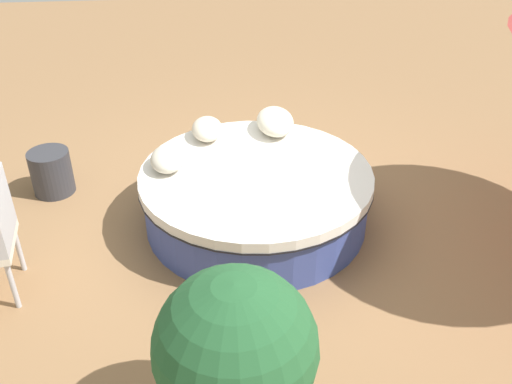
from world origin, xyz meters
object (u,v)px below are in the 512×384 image
throw_pillow_2 (168,159)px  planter (236,357)px  throw_pillow_0 (275,121)px  side_table (51,172)px  throw_pillow_1 (207,129)px  round_bed (256,196)px

throw_pillow_2 → planter: bearing=-169.2°
throw_pillow_0 → planter: bearing=169.1°
side_table → throw_pillow_2: bearing=-114.8°
throw_pillow_1 → throw_pillow_2: size_ratio=1.03×
throw_pillow_1 → side_table: throw_pillow_1 is taller
throw_pillow_2 → side_table: size_ratio=0.96×
round_bed → throw_pillow_0: throw_pillow_0 is taller
round_bed → side_table: 2.04m
round_bed → side_table: round_bed is taller
planter → throw_pillow_2: bearing=10.8°
round_bed → throw_pillow_1: bearing=30.3°
round_bed → throw_pillow_0: 0.88m
throw_pillow_2 → side_table: (0.54, 1.16, -0.39)m
throw_pillow_2 → side_table: throw_pillow_2 is taller
throw_pillow_0 → throw_pillow_1: 0.66m
throw_pillow_2 → round_bed: bearing=-100.8°
throw_pillow_1 → round_bed: bearing=-149.7°
planter → side_table: (2.86, 1.61, -0.48)m
throw_pillow_1 → planter: size_ratio=0.36×
throw_pillow_2 → planter: (-2.33, -0.45, 0.09)m
throw_pillow_0 → side_table: 2.22m
round_bed → throw_pillow_2: size_ratio=4.87×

